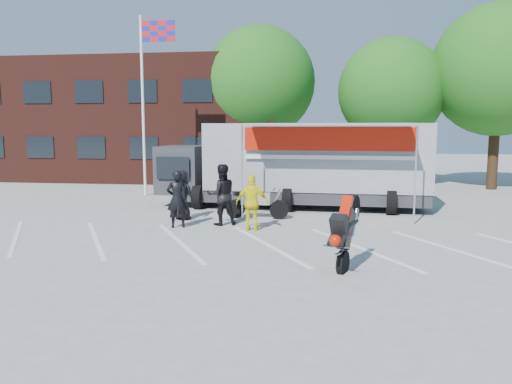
% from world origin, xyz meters
% --- Properties ---
extents(ground, '(100.00, 100.00, 0.00)m').
position_xyz_m(ground, '(0.00, 0.00, 0.00)').
color(ground, '#AAABA5').
rests_on(ground, ground).
extents(parking_bay_lines, '(18.09, 13.33, 0.01)m').
position_xyz_m(parking_bay_lines, '(0.00, 1.00, 0.01)').
color(parking_bay_lines, white).
rests_on(parking_bay_lines, ground).
extents(office_building, '(18.00, 8.00, 7.00)m').
position_xyz_m(office_building, '(-10.00, 18.00, 3.50)').
color(office_building, '#451D16').
rests_on(office_building, ground).
extents(flagpole, '(1.61, 0.12, 8.00)m').
position_xyz_m(flagpole, '(-6.24, 10.00, 5.05)').
color(flagpole, white).
rests_on(flagpole, ground).
extents(tree_left, '(6.12, 6.12, 8.64)m').
position_xyz_m(tree_left, '(-2.00, 16.00, 5.57)').
color(tree_left, '#382314').
rests_on(tree_left, ground).
extents(tree_mid, '(5.44, 5.44, 7.68)m').
position_xyz_m(tree_mid, '(5.00, 15.00, 4.94)').
color(tree_mid, '#382314').
rests_on(tree_mid, ground).
extents(tree_right, '(6.46, 6.46, 9.12)m').
position_xyz_m(tree_right, '(10.00, 14.50, 5.88)').
color(tree_right, '#382314').
rests_on(tree_right, ground).
extents(transporter_truck, '(10.37, 5.32, 3.24)m').
position_xyz_m(transporter_truck, '(0.84, 7.29, 0.00)').
color(transporter_truck, '#999CA1').
rests_on(transporter_truck, ground).
extents(parked_motorcycle, '(2.19, 0.76, 1.14)m').
position_xyz_m(parked_motorcycle, '(-0.58, 4.76, 0.00)').
color(parked_motorcycle, silver).
rests_on(parked_motorcycle, ground).
extents(stunt_bike_rider, '(1.21, 1.68, 1.80)m').
position_xyz_m(stunt_bike_rider, '(2.29, -0.84, 0.00)').
color(stunt_bike_rider, black).
rests_on(stunt_bike_rider, ground).
extents(spectator_leather_a, '(0.95, 0.78, 1.67)m').
position_xyz_m(spectator_leather_a, '(-3.05, 4.24, 0.84)').
color(spectator_leather_a, black).
rests_on(spectator_leather_a, ground).
extents(spectator_leather_b, '(0.75, 0.62, 1.78)m').
position_xyz_m(spectator_leather_b, '(-2.83, 2.91, 0.89)').
color(spectator_leather_b, black).
rests_on(spectator_leather_b, ground).
extents(spectator_leather_c, '(1.17, 1.06, 1.94)m').
position_xyz_m(spectator_leather_c, '(-1.55, 3.52, 0.97)').
color(spectator_leather_c, black).
rests_on(spectator_leather_c, ground).
extents(spectator_hivis, '(0.99, 0.42, 1.68)m').
position_xyz_m(spectator_hivis, '(-0.46, 2.79, 0.84)').
color(spectator_hivis, '#FFF40D').
rests_on(spectator_hivis, ground).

